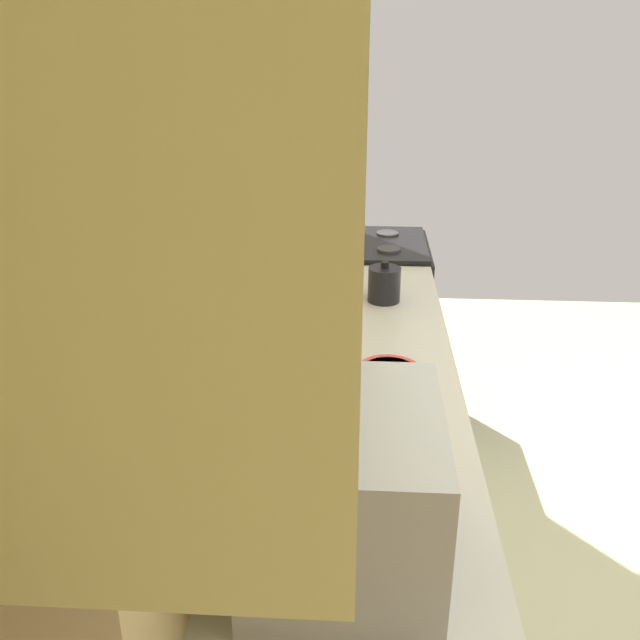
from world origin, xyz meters
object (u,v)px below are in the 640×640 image
(kettle, at_px, (384,284))
(microwave, at_px, (345,489))
(oven_range, at_px, (362,329))
(bowl, at_px, (389,377))

(kettle, bearing_deg, microwave, 175.53)
(oven_range, distance_m, bowl, 1.51)
(microwave, distance_m, bowl, 0.73)
(oven_range, bearing_deg, bowl, -176.88)
(kettle, bearing_deg, oven_range, 6.21)
(bowl, bearing_deg, kettle, 0.00)
(oven_range, height_order, bowl, oven_range)
(microwave, bearing_deg, oven_range, -0.90)
(microwave, xyz_separation_m, kettle, (1.43, -0.11, -0.10))
(bowl, distance_m, kettle, 0.71)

